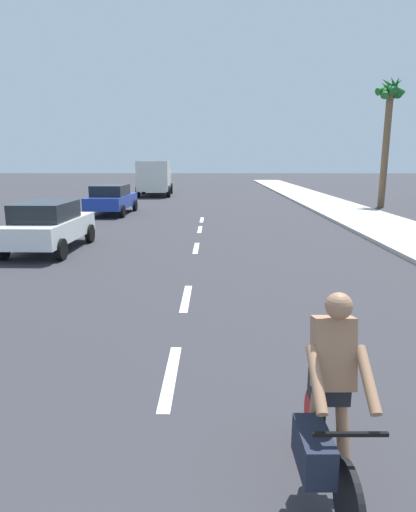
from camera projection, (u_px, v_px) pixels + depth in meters
ground_plane at (201, 223)px, 20.10m from camera, size 160.00×160.00×0.00m
sidewalk_strip at (359, 216)px, 21.94m from camera, size 3.60×80.00×0.14m
lane_stripe_1 at (171, 376)px, 5.81m from camera, size 0.16×1.80×0.01m
lane_stripe_2 at (186, 298)px, 9.09m from camera, size 0.16×1.80×0.01m
lane_stripe_3 at (196, 248)px, 14.29m from camera, size 0.16×1.80×0.01m
lane_stripe_4 at (200, 229)px, 18.14m from camera, size 0.16×1.80×0.01m
lane_stripe_5 at (202, 220)px, 21.07m from camera, size 0.16×1.80×0.01m
cyclist at (328, 409)px, 3.57m from camera, size 0.63×1.71×1.82m
parked_car_white at (49, 225)px, 13.72m from camera, size 1.97×4.14×1.57m
parked_car_blue at (112, 199)px, 23.18m from camera, size 2.15×4.47×1.57m
delivery_truck at (155, 177)px, 35.33m from camera, size 2.91×6.35×2.80m
palm_tree_far at (389, 109)px, 25.52m from camera, size 1.76×1.75×7.84m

